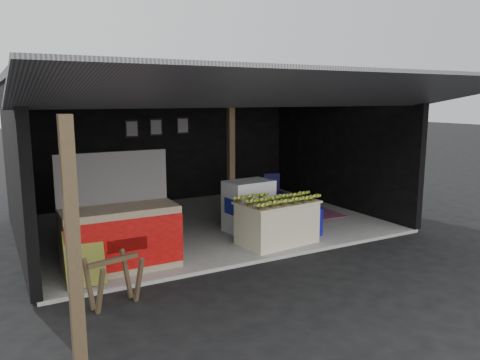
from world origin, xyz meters
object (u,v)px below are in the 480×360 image
white_crate (249,206)px  neighbor_stall (120,235)px  water_barrel (314,222)px  banana_table (277,222)px  sawhorse (114,276)px  plastic_chair (273,189)px

white_crate → neighbor_stall: size_ratio=0.57×
white_crate → water_barrel: size_ratio=2.04×
water_barrel → banana_table: bearing=-173.8°
neighbor_stall → water_barrel: (3.70, 0.02, -0.28)m
banana_table → sawhorse: size_ratio=2.12×
white_crate → sawhorse: size_ratio=1.43×
water_barrel → plastic_chair: plastic_chair is taller
plastic_chair → white_crate: bearing=-127.8°
water_barrel → plastic_chair: 2.10m
white_crate → plastic_chair: white_crate is taller
banana_table → white_crate: bearing=87.1°
banana_table → white_crate: size_ratio=1.48×
neighbor_stall → sawhorse: (-0.40, -1.17, -0.18)m
neighbor_stall → plastic_chair: (4.08, 2.06, -0.03)m
sawhorse → neighbor_stall: bearing=57.5°
banana_table → neighbor_stall: bearing=172.2°
white_crate → plastic_chair: (1.35, 1.22, -0.00)m
banana_table → water_barrel: bearing=0.1°
neighbor_stall → plastic_chair: neighbor_stall is taller
banana_table → plastic_chair: size_ratio=1.75×
neighbor_stall → water_barrel: 3.71m
banana_table → sawhorse: 3.36m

